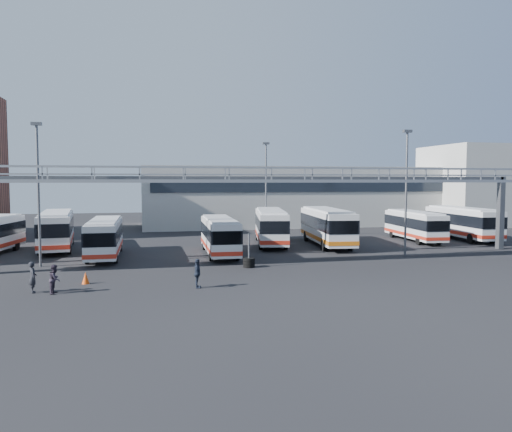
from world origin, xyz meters
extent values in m
plane|color=black|center=(0.00, 0.00, 0.00)|extent=(140.00, 140.00, 0.00)
cube|color=gray|center=(0.00, 5.00, 6.10)|extent=(50.00, 1.80, 0.22)
cube|color=gray|center=(0.00, 4.15, 7.05)|extent=(50.00, 0.10, 0.10)
cube|color=gray|center=(0.00, 5.85, 7.05)|extent=(50.00, 0.10, 0.10)
cube|color=#4C4F54|center=(0.00, 9.00, 6.30)|extent=(45.00, 0.50, 0.35)
cube|color=#9E9E99|center=(12.00, 38.00, 4.00)|extent=(42.00, 14.00, 8.00)
cube|color=#B2B2AD|center=(38.00, 32.00, 5.50)|extent=(14.00, 12.00, 11.00)
cylinder|color=#4C4F54|center=(-16.00, 8.00, 5.00)|extent=(0.18, 0.18, 10.00)
cube|color=#4C4F54|center=(-16.00, 8.00, 10.10)|extent=(0.70, 0.35, 0.22)
cylinder|color=#4C4F54|center=(12.00, 7.00, 5.00)|extent=(0.18, 0.18, 10.00)
cube|color=#4C4F54|center=(12.00, 7.00, 10.10)|extent=(0.70, 0.35, 0.22)
cylinder|color=#4C4F54|center=(4.00, 22.00, 5.00)|extent=(0.18, 0.18, 10.00)
cube|color=#4C4F54|center=(4.00, 22.00, 10.10)|extent=(0.70, 0.35, 0.22)
cylinder|color=black|center=(-19.78, 17.41, 0.47)|extent=(0.43, 0.98, 0.94)
cube|color=silver|center=(-16.39, 17.38, 1.84)|extent=(3.63, 11.29, 2.77)
cube|color=black|center=(-16.39, 17.38, 2.17)|extent=(3.70, 11.35, 1.11)
cube|color=#B22616|center=(-16.39, 17.38, 0.86)|extent=(3.69, 11.34, 0.35)
cube|color=silver|center=(-16.39, 17.38, 3.31)|extent=(3.27, 10.16, 0.16)
cylinder|color=black|center=(-17.16, 13.74, 0.50)|extent=(0.40, 1.03, 1.01)
cylinder|color=black|center=(-14.89, 13.97, 0.50)|extent=(0.40, 1.03, 1.01)
cylinder|color=black|center=(-17.88, 20.80, 0.50)|extent=(0.40, 1.03, 1.01)
cylinder|color=black|center=(-15.61, 21.03, 0.50)|extent=(0.40, 1.03, 1.01)
cube|color=silver|center=(-11.84, 11.61, 1.66)|extent=(2.34, 10.01, 2.50)
cube|color=black|center=(-11.84, 11.61, 1.95)|extent=(2.40, 10.07, 1.00)
cube|color=#B22616|center=(-11.84, 11.61, 0.77)|extent=(2.39, 10.06, 0.32)
cube|color=silver|center=(-11.84, 11.61, 2.98)|extent=(2.10, 9.00, 0.15)
cylinder|color=black|center=(-12.88, 8.42, 0.45)|extent=(0.28, 0.91, 0.91)
cylinder|color=black|center=(-10.85, 8.41, 0.45)|extent=(0.28, 0.91, 0.91)
cylinder|color=black|center=(-12.84, 14.81, 0.45)|extent=(0.28, 0.91, 0.91)
cylinder|color=black|center=(-10.81, 14.80, 0.45)|extent=(0.28, 0.91, 0.91)
cube|color=silver|center=(-2.67, 11.00, 1.66)|extent=(2.66, 10.08, 2.50)
cube|color=black|center=(-2.67, 11.00, 1.96)|extent=(2.72, 10.15, 1.00)
cube|color=#B22616|center=(-2.67, 11.00, 0.77)|extent=(2.71, 10.14, 0.32)
cube|color=silver|center=(-2.67, 11.00, 2.98)|extent=(2.40, 9.08, 0.15)
cylinder|color=black|center=(-3.81, 7.84, 0.45)|extent=(0.31, 0.92, 0.91)
cylinder|color=black|center=(-1.78, 7.76, 0.45)|extent=(0.31, 0.92, 0.91)
cylinder|color=black|center=(-3.56, 14.24, 0.45)|extent=(0.31, 0.92, 0.91)
cylinder|color=black|center=(-1.53, 14.16, 0.45)|extent=(0.31, 0.92, 0.91)
cube|color=silver|center=(3.12, 16.49, 1.83)|extent=(4.50, 11.31, 2.76)
cube|color=black|center=(3.12, 16.49, 2.16)|extent=(4.57, 11.38, 1.10)
cube|color=#B22616|center=(3.12, 16.49, 0.85)|extent=(4.56, 11.37, 0.35)
cube|color=silver|center=(3.12, 16.49, 3.29)|extent=(4.05, 10.18, 0.16)
cylinder|color=black|center=(1.35, 13.23, 0.50)|extent=(0.48, 1.04, 1.00)
cylinder|color=black|center=(3.58, 12.81, 0.50)|extent=(0.48, 1.04, 1.00)
cylinder|color=black|center=(2.65, 20.17, 0.50)|extent=(0.48, 1.04, 1.00)
cylinder|color=black|center=(4.88, 19.76, 0.50)|extent=(0.48, 1.04, 1.00)
cube|color=silver|center=(8.13, 14.66, 1.89)|extent=(3.81, 11.63, 2.85)
cube|color=black|center=(8.13, 14.66, 2.23)|extent=(3.87, 11.69, 1.14)
cube|color=#C66212|center=(8.13, 14.66, 0.88)|extent=(3.86, 11.68, 0.36)
cube|color=silver|center=(8.13, 14.66, 3.40)|extent=(3.43, 10.46, 0.17)
cylinder|color=black|center=(6.56, 11.16, 0.52)|extent=(0.42, 1.07, 1.04)
cylinder|color=black|center=(8.90, 10.90, 0.52)|extent=(0.42, 1.07, 1.04)
cylinder|color=black|center=(7.35, 18.42, 0.52)|extent=(0.42, 1.07, 1.04)
cylinder|color=black|center=(9.69, 18.17, 0.52)|extent=(0.42, 1.07, 1.04)
cube|color=silver|center=(18.15, 16.12, 1.65)|extent=(3.16, 10.10, 2.48)
cube|color=black|center=(18.15, 16.12, 1.94)|extent=(3.23, 10.17, 0.99)
cube|color=#B22616|center=(18.15, 16.12, 0.77)|extent=(3.22, 10.15, 0.32)
cube|color=silver|center=(18.15, 16.12, 2.96)|extent=(2.85, 9.09, 0.14)
cylinder|color=black|center=(16.85, 13.04, 0.45)|extent=(0.35, 0.92, 0.90)
cylinder|color=black|center=(18.86, 12.86, 0.45)|extent=(0.35, 0.92, 0.90)
cylinder|color=black|center=(17.43, 19.37, 0.45)|extent=(0.35, 0.92, 0.90)
cylinder|color=black|center=(19.44, 19.19, 0.45)|extent=(0.35, 0.92, 0.90)
cube|color=silver|center=(23.71, 16.20, 1.83)|extent=(3.29, 11.17, 2.75)
cube|color=black|center=(23.71, 16.20, 2.15)|extent=(3.36, 11.24, 1.10)
cube|color=#B22616|center=(23.71, 16.20, 0.85)|extent=(3.35, 11.22, 0.35)
cube|color=silver|center=(23.71, 16.20, 3.29)|extent=(2.97, 10.05, 0.16)
cylinder|color=black|center=(22.32, 12.76, 0.50)|extent=(0.37, 1.02, 1.00)
cylinder|color=black|center=(24.58, 12.60, 0.50)|extent=(0.37, 1.02, 1.00)
cylinder|color=black|center=(22.83, 19.80, 0.50)|extent=(0.37, 1.02, 1.00)
cylinder|color=black|center=(25.09, 19.63, 0.50)|extent=(0.37, 1.02, 1.00)
imported|color=black|center=(-14.73, -0.80, 0.86)|extent=(0.59, 0.72, 1.72)
imported|color=#2A222F|center=(-13.53, -1.24, 0.79)|extent=(0.71, 0.85, 1.59)
imported|color=#1A202F|center=(-5.84, -1.57, 0.84)|extent=(0.52, 1.03, 1.69)
cone|color=#D5430B|center=(-12.20, 1.08, 0.35)|extent=(0.45, 0.45, 0.70)
cylinder|color=black|center=(-1.55, 4.50, 0.12)|extent=(0.84, 0.84, 0.20)
cylinder|color=black|center=(-1.55, 4.50, 0.34)|extent=(0.84, 0.84, 0.20)
cylinder|color=black|center=(-1.55, 4.50, 0.56)|extent=(0.84, 0.84, 0.20)
cylinder|color=#4C4F54|center=(-1.55, 4.50, 1.20)|extent=(0.12, 0.12, 2.40)
camera|label=1|loc=(-8.76, -29.71, 6.09)|focal=35.00mm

